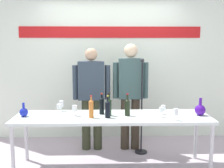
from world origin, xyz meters
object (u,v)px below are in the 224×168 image
(wine_bottle_4, at_px, (127,107))
(wine_glass_right_1, at_px, (176,112))
(presenter_right, at_px, (130,90))
(wine_bottle_0, at_px, (109,106))
(wine_glass_left_1, at_px, (59,107))
(wine_glass_right_2, at_px, (163,108))
(wine_bottle_1, at_px, (91,108))
(wine_bottle_3, at_px, (102,105))
(presenter_left, at_px, (92,92))
(display_table, at_px, (112,119))
(decanter_blue_left, at_px, (24,112))
(decanter_blue_right, at_px, (200,110))
(microphone_stand, at_px, (141,122))
(wine_bottle_2, at_px, (108,109))
(wine_glass_left_2, at_px, (75,109))
(wine_glass_left_0, at_px, (61,104))
(wine_glass_right_0, at_px, (161,110))

(wine_bottle_4, relative_size, wine_glass_right_1, 1.99)
(presenter_right, xyz_separation_m, wine_glass_right_1, (0.49, -0.99, -0.12))
(wine_bottle_0, xyz_separation_m, wine_bottle_4, (0.25, -0.02, -0.00))
(wine_glass_left_1, xyz_separation_m, wine_glass_right_2, (1.47, -0.13, 0.00))
(wine_bottle_1, height_order, wine_bottle_3, wine_bottle_1)
(presenter_left, bearing_deg, wine_glass_right_1, -41.48)
(display_table, relative_size, decanter_blue_left, 14.11)
(decanter_blue_right, relative_size, wine_bottle_1, 0.80)
(wine_bottle_3, bearing_deg, microphone_stand, 36.50)
(display_table, distance_m, wine_bottle_1, 0.35)
(wine_bottle_2, relative_size, wine_glass_left_2, 2.07)
(wine_bottle_4, xyz_separation_m, wine_glass_left_0, (-0.94, 0.29, -0.02))
(wine_glass_left_2, relative_size, wine_glass_right_2, 1.12)
(wine_bottle_1, relative_size, wine_glass_left_1, 2.39)
(presenter_left, bearing_deg, display_table, -66.84)
(wine_glass_left_1, height_order, wine_glass_right_0, wine_glass_right_0)
(wine_bottle_0, height_order, wine_glass_left_1, wine_bottle_0)
(decanter_blue_left, xyz_separation_m, wine_glass_right_0, (1.86, -0.08, 0.03))
(wine_bottle_4, bearing_deg, decanter_blue_left, -179.83)
(wine_glass_left_2, xyz_separation_m, wine_glass_right_2, (1.22, 0.04, -0.01))
(wine_bottle_3, height_order, wine_glass_right_2, wine_bottle_3)
(wine_bottle_3, xyz_separation_m, wine_glass_left_1, (-0.61, 0.09, -0.04))
(wine_glass_left_1, relative_size, wine_glass_right_1, 0.82)
(presenter_left, xyz_separation_m, wine_glass_right_0, (0.97, -0.83, -0.10))
(display_table, distance_m, decanter_blue_left, 1.20)
(display_table, xyz_separation_m, wine_glass_right_1, (0.81, -0.25, 0.16))
(presenter_left, relative_size, microphone_stand, 1.11)
(wine_glass_left_1, distance_m, wine_glass_left_2, 0.30)
(wine_bottle_0, bearing_deg, microphone_stand, 45.78)
(presenter_right, bearing_deg, presenter_left, 180.00)
(display_table, bearing_deg, decanter_blue_right, -0.28)
(wine_glass_left_1, bearing_deg, wine_bottle_0, -13.31)
(decanter_blue_left, bearing_deg, microphone_stand, 18.56)
(wine_glass_right_1, bearing_deg, wine_bottle_3, 159.79)
(decanter_blue_right, relative_size, wine_bottle_4, 0.78)
(decanter_blue_right, bearing_deg, wine_glass_left_1, 174.38)
(display_table, height_order, decanter_blue_left, decanter_blue_left)
(wine_bottle_2, bearing_deg, wine_bottle_3, 112.04)
(wine_glass_right_1, bearing_deg, wine_bottle_4, 157.22)
(presenter_right, bearing_deg, wine_glass_left_1, -152.74)
(wine_glass_left_1, xyz_separation_m, wine_glass_right_1, (1.56, -0.44, 0.02))
(wine_glass_right_1, bearing_deg, wine_glass_right_0, 132.24)
(decanter_blue_left, height_order, wine_bottle_3, wine_bottle_3)
(decanter_blue_right, height_order, wine_bottle_4, wine_bottle_4)
(wine_bottle_0, relative_size, microphone_stand, 0.21)
(wine_glass_left_0, height_order, wine_glass_right_1, wine_glass_right_1)
(decanter_blue_left, relative_size, decanter_blue_right, 0.78)
(presenter_left, xyz_separation_m, presenter_right, (0.63, 0.00, 0.03))
(presenter_left, height_order, wine_glass_right_0, presenter_left)
(presenter_left, xyz_separation_m, wine_bottle_2, (0.25, -0.84, -0.07))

